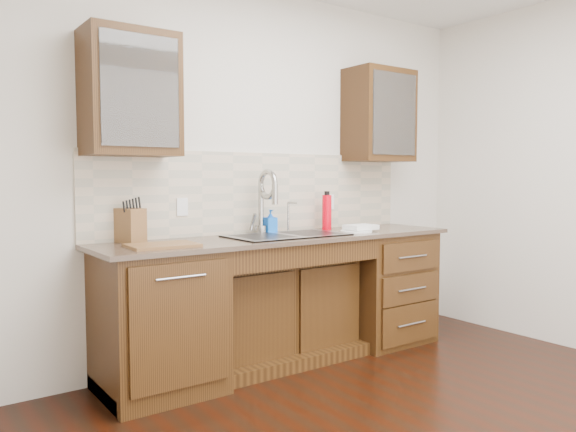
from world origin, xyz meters
TOP-DOWN VIEW (x-y plane):
  - wall_back at (0.00, 1.80)m, footprint 4.00×0.10m
  - base_cabinet_left at (-0.95, 1.44)m, footprint 0.70×0.62m
  - base_cabinet_center at (0.00, 1.53)m, footprint 1.20×0.44m
  - base_cabinet_right at (0.95, 1.44)m, footprint 0.70×0.62m
  - countertop at (0.00, 1.43)m, footprint 2.70×0.65m
  - backsplash at (0.00, 1.74)m, footprint 2.70×0.02m
  - sink at (0.00, 1.41)m, footprint 0.84×0.46m
  - faucet at (-0.07, 1.64)m, footprint 0.04×0.04m
  - filter_tap at (0.18, 1.65)m, footprint 0.02×0.02m
  - upper_cabinet_left at (-1.05, 1.58)m, footprint 0.55×0.34m
  - upper_cabinet_right at (1.05, 1.58)m, footprint 0.55×0.34m
  - outlet_left at (-0.65, 1.73)m, footprint 0.08×0.01m
  - outlet_right at (0.65, 1.73)m, footprint 0.08×0.01m
  - soap_bottle at (0.00, 1.62)m, footprint 0.09×0.09m
  - water_bottle at (0.51, 1.60)m, footprint 0.10×0.10m
  - plate at (0.57, 1.32)m, footprint 0.29×0.29m
  - dish_towel at (0.64, 1.34)m, footprint 0.23×0.17m
  - knife_block at (-1.04, 1.66)m, footprint 0.16×0.22m
  - cutting_board at (-0.96, 1.33)m, footprint 0.41×0.29m
  - cup_left_a at (-1.16, 1.58)m, footprint 0.18×0.18m
  - cup_left_b at (-0.93, 1.58)m, footprint 0.14×0.14m
  - cup_right_a at (0.96, 1.58)m, footprint 0.13×0.13m
  - cup_right_b at (1.12, 1.58)m, footprint 0.10×0.10m

SIDE VIEW (x-z plane):
  - base_cabinet_center at x=0.00m, z-range 0.00..0.70m
  - base_cabinet_left at x=-0.95m, z-range 0.00..0.88m
  - base_cabinet_right at x=0.95m, z-range 0.00..0.88m
  - sink at x=0.00m, z-range 0.73..0.92m
  - countertop at x=0.00m, z-range 0.88..0.91m
  - plate at x=0.57m, z-range 0.91..0.92m
  - cutting_board at x=-0.96m, z-range 0.91..0.93m
  - dish_towel at x=0.64m, z-range 0.93..0.96m
  - soap_bottle at x=0.00m, z-range 0.91..1.08m
  - knife_block at x=-1.04m, z-range 0.91..1.13m
  - filter_tap at x=0.18m, z-range 0.91..1.15m
  - water_bottle at x=0.51m, z-range 0.91..1.18m
  - faucet at x=-0.07m, z-range 0.91..1.31m
  - outlet_left at x=-0.65m, z-range 1.06..1.18m
  - outlet_right at x=0.65m, z-range 1.06..1.18m
  - backsplash at x=0.00m, z-range 0.91..1.50m
  - wall_back at x=0.00m, z-range 0.00..2.70m
  - cup_right_a at x=0.96m, z-range 1.72..1.81m
  - cup_right_b at x=1.12m, z-range 1.72..1.82m
  - cup_left_b at x=-0.93m, z-range 1.72..1.83m
  - cup_left_a at x=-1.16m, z-range 1.72..1.83m
  - upper_cabinet_left at x=-1.05m, z-range 1.45..2.20m
  - upper_cabinet_right at x=1.05m, z-range 1.45..2.20m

